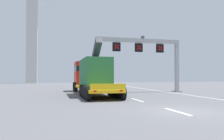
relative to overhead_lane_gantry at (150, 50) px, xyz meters
name	(u,v)px	position (x,y,z in m)	size (l,w,h in m)	color
ground	(183,111)	(-4.13, -13.69, -4.98)	(112.00, 112.00, 0.00)	#5B5B60
lane_markings	(100,89)	(-4.55, 6.97, -4.97)	(0.20, 55.91, 0.01)	silver
edge_line_right	(173,93)	(2.07, -1.69, -4.98)	(0.20, 63.00, 0.01)	silver
overhead_lane_gantry	(150,50)	(0.00, 0.00, 0.00)	(10.42, 0.90, 6.54)	#9EA0A5
heavy_haul_truck_yellow	(91,75)	(-7.03, -0.27, -2.99)	(3.03, 14.06, 5.30)	yellow
bridge_pylon_distant	(32,11)	(-16.76, 39.71, 14.57)	(9.00, 2.00, 38.30)	#B7B7B2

